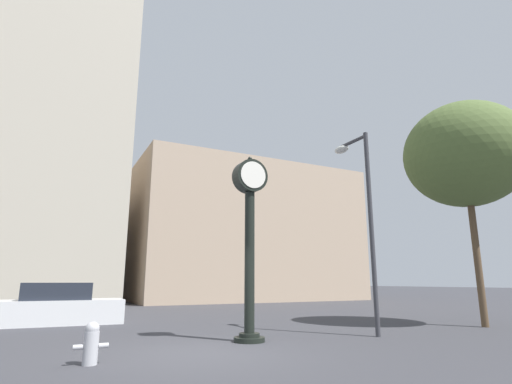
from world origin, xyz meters
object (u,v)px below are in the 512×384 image
object	(u,v)px
bare_tree	(465,155)
car_white	(61,307)
street_clock	(250,227)
fire_hydrant_near	(91,343)
street_lamp_right	(361,198)

from	to	relation	value
bare_tree	car_white	bearing A→B (deg)	149.34
street_clock	fire_hydrant_near	size ratio (longest dim) A/B	6.44
fire_hydrant_near	bare_tree	size ratio (longest dim) A/B	0.10
street_clock	car_white	bearing A→B (deg)	121.12
fire_hydrant_near	street_clock	bearing A→B (deg)	17.91
car_white	fire_hydrant_near	world-z (taller)	car_white
street_clock	street_lamp_right	xyz separation A→B (m)	(3.72, -0.40, 1.11)
street_clock	fire_hydrant_near	xyz separation A→B (m)	(-3.99, -1.29, -2.62)
car_white	bare_tree	xyz separation A→B (m)	(13.11, -7.77, 5.60)
street_lamp_right	fire_hydrant_near	bearing A→B (deg)	-173.44
fire_hydrant_near	street_lamp_right	size ratio (longest dim) A/B	0.13
street_clock	fire_hydrant_near	distance (m)	4.94
car_white	street_clock	bearing A→B (deg)	-56.19
fire_hydrant_near	street_lamp_right	distance (m)	8.61
fire_hydrant_near	car_white	bearing A→B (deg)	92.24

